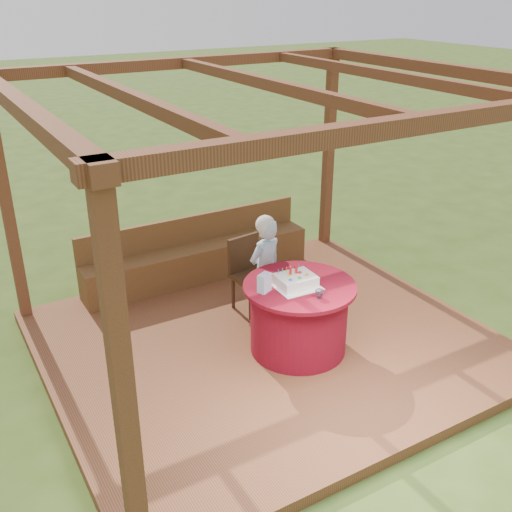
{
  "coord_description": "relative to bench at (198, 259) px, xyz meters",
  "views": [
    {
      "loc": [
        -2.88,
        -4.67,
        3.59
      ],
      "look_at": [
        0.0,
        0.25,
        1.0
      ],
      "focal_mm": 42.0,
      "sensor_mm": 36.0,
      "label": 1
    }
  ],
  "objects": [
    {
      "name": "ground",
      "position": [
        0.0,
        -1.72,
        -0.38
      ],
      "size": [
        60.0,
        60.0,
        0.0
      ],
      "primitive_type": "plane",
      "color": "#314818",
      "rests_on": "ground"
    },
    {
      "name": "deck",
      "position": [
        0.0,
        -1.72,
        -0.32
      ],
      "size": [
        4.5,
        4.0,
        0.12
      ],
      "primitive_type": "cube",
      "color": "brown",
      "rests_on": "ground"
    },
    {
      "name": "pergola",
      "position": [
        0.0,
        -1.72,
        2.02
      ],
      "size": [
        4.5,
        4.0,
        2.72
      ],
      "color": "brown",
      "rests_on": "deck"
    },
    {
      "name": "bench",
      "position": [
        0.0,
        0.0,
        0.0
      ],
      "size": [
        3.0,
        0.42,
        0.8
      ],
      "color": "brown",
      "rests_on": "deck"
    },
    {
      "name": "table",
      "position": [
        0.17,
        -2.04,
        0.12
      ],
      "size": [
        1.14,
        1.14,
        0.75
      ],
      "color": "maroon",
      "rests_on": "deck"
    },
    {
      "name": "chair",
      "position": [
        0.18,
        -1.0,
        0.21
      ],
      "size": [
        0.47,
        0.47,
        0.86
      ],
      "color": "#3E2513",
      "rests_on": "deck"
    },
    {
      "name": "elderly_woman",
      "position": [
        0.2,
        -1.33,
        0.37
      ],
      "size": [
        0.49,
        0.38,
        1.25
      ],
      "color": "#95C2DD",
      "rests_on": "deck"
    },
    {
      "name": "birthday_cake",
      "position": [
        0.12,
        -2.03,
        0.54
      ],
      "size": [
        0.44,
        0.44,
        0.19
      ],
      "color": "white",
      "rests_on": "table"
    },
    {
      "name": "gift_bag",
      "position": [
        -0.21,
        -1.98,
        0.58
      ],
      "size": [
        0.15,
        0.13,
        0.19
      ],
      "primitive_type": "cube",
      "rotation": [
        0.0,
        0.0,
        0.43
      ],
      "color": "#ED99C8",
      "rests_on": "table"
    },
    {
      "name": "drinking_glass",
      "position": [
        0.18,
        -2.36,
        0.53
      ],
      "size": [
        0.11,
        0.11,
        0.08
      ],
      "primitive_type": "imported",
      "rotation": [
        0.0,
        0.0,
        0.32
      ],
      "color": "white",
      "rests_on": "table"
    }
  ]
}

